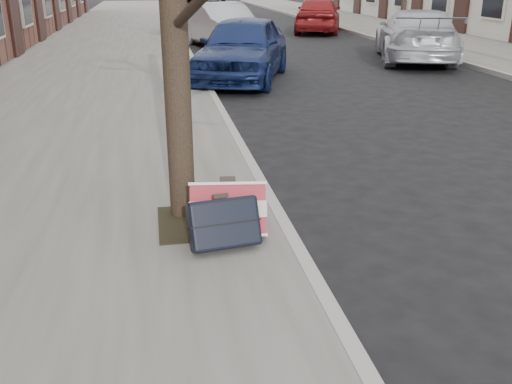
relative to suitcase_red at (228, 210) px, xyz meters
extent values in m
plane|color=black|center=(1.81, -0.86, -0.37)|extent=(120.00, 120.00, 0.00)
cube|color=gray|center=(-1.89, 14.14, -0.31)|extent=(5.00, 70.00, 0.12)
cube|color=slate|center=(9.61, 14.14, -0.31)|extent=(4.00, 70.00, 0.12)
cube|color=black|center=(-0.19, 0.34, -0.25)|extent=(0.85, 0.85, 0.02)
cube|color=maroon|center=(0.00, 0.00, 0.00)|extent=(0.70, 0.44, 0.51)
cube|color=black|center=(-0.07, -0.22, -0.02)|extent=(0.64, 0.43, 0.47)
imported|color=navy|center=(1.48, 8.60, 0.36)|extent=(3.07, 4.63, 1.46)
imported|color=#929599|center=(1.78, 14.89, 0.35)|extent=(2.65, 4.62, 1.44)
imported|color=#3E3F44|center=(1.62, 20.66, 0.43)|extent=(3.84, 6.23, 1.61)
imported|color=#ACAEB5|center=(6.76, 10.83, 0.33)|extent=(3.39, 5.27, 1.42)
imported|color=maroon|center=(6.37, 19.35, 0.37)|extent=(3.10, 4.72, 1.49)
camera|label=1|loc=(-0.58, -4.60, 1.95)|focal=40.00mm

